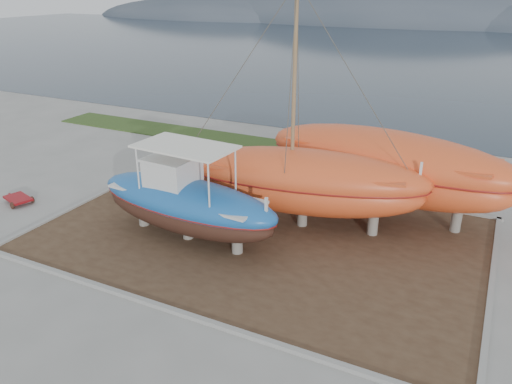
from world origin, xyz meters
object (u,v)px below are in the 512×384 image
at_px(blue_caique, 186,193).
at_px(orange_sailboat, 306,115).
at_px(red_trailer, 18,200).
at_px(orange_bare_hull, 385,174).
at_px(white_dinghy, 147,187).

bearing_deg(blue_caique, orange_sailboat, 43.88).
bearing_deg(red_trailer, orange_bare_hull, 39.09).
bearing_deg(white_dinghy, blue_caique, -51.02).
relative_size(blue_caique, white_dinghy, 2.27).
height_order(white_dinghy, orange_sailboat, orange_sailboat).
bearing_deg(red_trailer, white_dinghy, 48.53).
height_order(white_dinghy, orange_bare_hull, orange_bare_hull).
xyz_separation_m(white_dinghy, orange_bare_hull, (10.87, 3.42, 1.34)).
xyz_separation_m(blue_caique, orange_sailboat, (3.85, 3.24, 2.94)).
relative_size(white_dinghy, red_trailer, 1.74).
distance_m(orange_bare_hull, red_trailer, 17.59).
xyz_separation_m(blue_caique, white_dinghy, (-4.22, 2.70, -1.47)).
xyz_separation_m(white_dinghy, orange_sailboat, (8.06, 0.54, 4.42)).
xyz_separation_m(orange_bare_hull, red_trailer, (-16.15, -6.73, -1.81)).
relative_size(blue_caique, orange_sailboat, 0.80).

